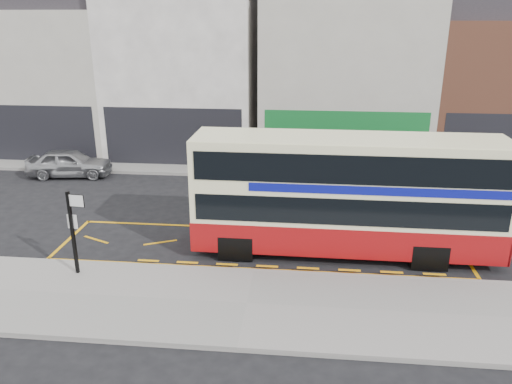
# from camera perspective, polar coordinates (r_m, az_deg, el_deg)

# --- Properties ---
(ground) EXTENTS (120.00, 120.00, 0.00)m
(ground) POSITION_cam_1_polar(r_m,az_deg,el_deg) (16.30, -0.10, -8.73)
(ground) COLOR black
(ground) RESTS_ON ground
(pavement) EXTENTS (40.00, 4.00, 0.15)m
(pavement) POSITION_cam_1_polar(r_m,az_deg,el_deg) (14.28, -1.07, -12.79)
(pavement) COLOR gray
(pavement) RESTS_ON ground
(kerb) EXTENTS (40.00, 0.15, 0.15)m
(kerb) POSITION_cam_1_polar(r_m,az_deg,el_deg) (15.93, -0.24, -9.12)
(kerb) COLOR gray
(kerb) RESTS_ON ground
(far_pavement) EXTENTS (50.00, 3.00, 0.15)m
(far_pavement) POSITION_cam_1_polar(r_m,az_deg,el_deg) (26.45, 2.34, 2.69)
(far_pavement) COLOR gray
(far_pavement) RESTS_ON ground
(road_markings) EXTENTS (14.00, 3.40, 0.01)m
(road_markings) POSITION_cam_1_polar(r_m,az_deg,el_deg) (17.71, 0.43, -6.28)
(road_markings) COLOR #F2A50C
(road_markings) RESTS_ON ground
(terrace_far_left) EXTENTS (8.00, 8.01, 10.80)m
(terrace_far_left) POSITION_cam_1_polar(r_m,az_deg,el_deg) (33.01, -21.83, 13.11)
(terrace_far_left) COLOR beige
(terrace_far_left) RESTS_ON ground
(terrace_left) EXTENTS (8.00, 8.01, 11.80)m
(terrace_left) POSITION_cam_1_polar(r_m,az_deg,el_deg) (30.19, -7.86, 14.76)
(terrace_left) COLOR white
(terrace_left) RESTS_ON ground
(terrace_green_shop) EXTENTS (9.00, 8.01, 11.30)m
(terrace_green_shop) POSITION_cam_1_polar(r_m,az_deg,el_deg) (29.47, 9.99, 14.05)
(terrace_green_shop) COLOR beige
(terrace_green_shop) RESTS_ON ground
(terrace_right) EXTENTS (9.00, 8.01, 10.30)m
(terrace_right) POSITION_cam_1_polar(r_m,az_deg,el_deg) (31.44, 26.87, 11.71)
(terrace_right) COLOR #A15B40
(terrace_right) RESTS_ON ground
(double_decker_bus) EXTENTS (10.15, 2.43, 4.05)m
(double_decker_bus) POSITION_cam_1_polar(r_m,az_deg,el_deg) (16.80, 10.39, -0.23)
(double_decker_bus) COLOR #F4F1BA
(double_decker_bus) RESTS_ON ground
(bus_stop_post) EXTENTS (0.66, 0.16, 2.68)m
(bus_stop_post) POSITION_cam_1_polar(r_m,az_deg,el_deg) (16.01, -20.13, -3.50)
(bus_stop_post) COLOR black
(bus_stop_post) RESTS_ON pavement
(car_silver) EXTENTS (4.31, 2.17, 1.41)m
(car_silver) POSITION_cam_1_polar(r_m,az_deg,el_deg) (26.91, -20.54, 3.13)
(car_silver) COLOR #9FA0A4
(car_silver) RESTS_ON ground
(car_grey) EXTENTS (3.90, 1.83, 1.24)m
(car_grey) POSITION_cam_1_polar(r_m,az_deg,el_deg) (24.98, 6.20, 2.87)
(car_grey) COLOR #37383E
(car_grey) RESTS_ON ground
(car_white) EXTENTS (5.36, 2.85, 1.48)m
(car_white) POSITION_cam_1_polar(r_m,az_deg,el_deg) (26.70, 26.31, 2.29)
(car_white) COLOR silver
(car_white) RESTS_ON ground
(street_tree_right) EXTENTS (2.06, 2.06, 4.45)m
(street_tree_right) POSITION_cam_1_polar(r_m,az_deg,el_deg) (26.75, 11.57, 9.00)
(street_tree_right) COLOR black
(street_tree_right) RESTS_ON ground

